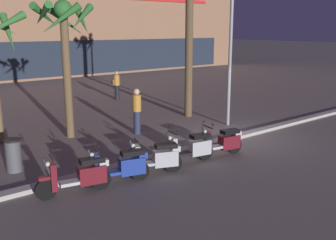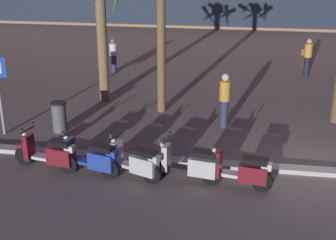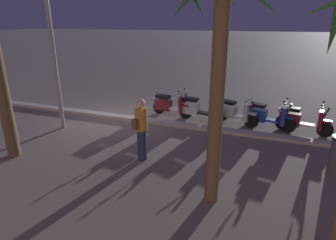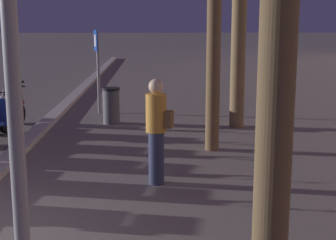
{
  "view_description": "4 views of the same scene",
  "coord_description": "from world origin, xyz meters",
  "px_view_note": "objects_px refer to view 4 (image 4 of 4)",
  "views": [
    {
      "loc": [
        -10.61,
        -9.39,
        3.97
      ],
      "look_at": [
        -2.62,
        0.58,
        0.95
      ],
      "focal_mm": 41.47,
      "sensor_mm": 36.0,
      "label": 1
    },
    {
      "loc": [
        -1.97,
        -11.37,
        5.54
      ],
      "look_at": [
        -3.96,
        0.74,
        0.87
      ],
      "focal_mm": 50.2,
      "sensor_mm": 36.0,
      "label": 2
    },
    {
      "loc": [
        -5.63,
        9.07,
        3.71
      ],
      "look_at": [
        -3.0,
        2.0,
        1.02
      ],
      "focal_mm": 29.95,
      "sensor_mm": 36.0,
      "label": 3
    },
    {
      "loc": [
        5.62,
        2.64,
        2.7
      ],
      "look_at": [
        -1.85,
        2.84,
        1.21
      ],
      "focal_mm": 54.06,
      "sensor_mm": 36.0,
      "label": 4
    }
  ],
  "objects_px": {
    "pedestrian_strolling_near_curb": "(157,129)",
    "litter_bin": "(111,105)",
    "scooter_maroon_mid_centre": "(4,112)",
    "crossing_sign": "(98,61)"
  },
  "relations": [
    {
      "from": "pedestrian_strolling_near_curb",
      "to": "litter_bin",
      "type": "xyz_separation_m",
      "value": [
        -5.02,
        -1.17,
        -0.46
      ]
    },
    {
      "from": "pedestrian_strolling_near_curb",
      "to": "litter_bin",
      "type": "bearing_deg",
      "value": -166.84
    },
    {
      "from": "scooter_maroon_mid_centre",
      "to": "crossing_sign",
      "type": "bearing_deg",
      "value": 139.23
    },
    {
      "from": "scooter_maroon_mid_centre",
      "to": "pedestrian_strolling_near_curb",
      "type": "xyz_separation_m",
      "value": [
        4.23,
        3.74,
        0.48
      ]
    },
    {
      "from": "crossing_sign",
      "to": "litter_bin",
      "type": "bearing_deg",
      "value": 17.54
    },
    {
      "from": "pedestrian_strolling_near_curb",
      "to": "litter_bin",
      "type": "relative_size",
      "value": 1.85
    },
    {
      "from": "scooter_maroon_mid_centre",
      "to": "crossing_sign",
      "type": "distance_m",
      "value": 3.33
    },
    {
      "from": "scooter_maroon_mid_centre",
      "to": "crossing_sign",
      "type": "xyz_separation_m",
      "value": [
        -2.39,
        2.06,
        1.04
      ]
    },
    {
      "from": "scooter_maroon_mid_centre",
      "to": "pedestrian_strolling_near_curb",
      "type": "relative_size",
      "value": 1.05
    },
    {
      "from": "scooter_maroon_mid_centre",
      "to": "litter_bin",
      "type": "xyz_separation_m",
      "value": [
        -0.79,
        2.57,
        0.02
      ]
    }
  ]
}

